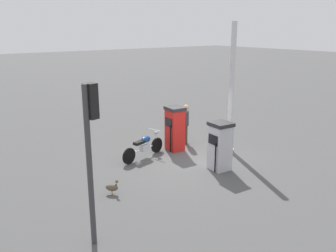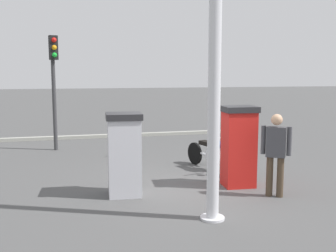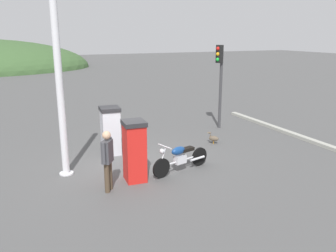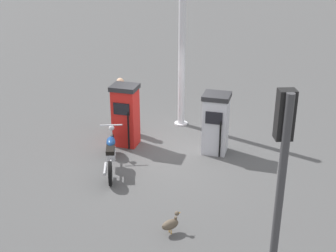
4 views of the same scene
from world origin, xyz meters
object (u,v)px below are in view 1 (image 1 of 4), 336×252
(motorcycle_near_pump, at_px, (144,146))
(attendant_person, at_px, (186,121))
(canopy_support_pole, at_px, (231,91))
(roadside_traffic_light, at_px, (91,137))
(fuel_pump_near, at_px, (175,128))
(fuel_pump_far, at_px, (220,146))
(wandering_duck, at_px, (112,187))

(motorcycle_near_pump, relative_size, attendant_person, 1.25)
(motorcycle_near_pump, relative_size, canopy_support_pole, 0.42)
(roadside_traffic_light, bearing_deg, fuel_pump_near, -143.56)
(fuel_pump_far, distance_m, canopy_support_pole, 2.54)
(fuel_pump_far, relative_size, motorcycle_near_pump, 0.80)
(fuel_pump_near, xyz_separation_m, roadside_traffic_light, (5.10, 3.76, 1.55))
(fuel_pump_far, relative_size, roadside_traffic_light, 0.46)
(fuel_pump_near, bearing_deg, motorcycle_near_pump, 0.52)
(fuel_pump_near, xyz_separation_m, wandering_duck, (3.73, 1.92, -0.65))
(fuel_pump_far, xyz_separation_m, canopy_support_pole, (-1.68, -1.18, 1.49))
(fuel_pump_near, bearing_deg, roadside_traffic_light, 36.44)
(attendant_person, bearing_deg, fuel_pump_near, 23.55)
(fuel_pump_far, relative_size, attendant_person, 1.01)
(fuel_pump_far, xyz_separation_m, wandering_duck, (3.73, -0.49, -0.61))
(canopy_support_pole, bearing_deg, attendant_person, -62.86)
(canopy_support_pole, bearing_deg, fuel_pump_near, -36.37)
(attendant_person, height_order, wandering_duck, attendant_person)
(canopy_support_pole, bearing_deg, motorcycle_near_pump, -21.61)
(fuel_pump_near, height_order, fuel_pump_far, fuel_pump_near)
(fuel_pump_near, bearing_deg, wandering_duck, 27.29)
(motorcycle_near_pump, distance_m, attendant_person, 2.34)
(roadside_traffic_light, relative_size, canopy_support_pole, 0.73)
(motorcycle_near_pump, relative_size, wandering_duck, 4.51)
(motorcycle_near_pump, bearing_deg, roadside_traffic_light, 45.48)
(fuel_pump_near, xyz_separation_m, canopy_support_pole, (-1.68, 1.24, 1.45))
(fuel_pump_near, height_order, canopy_support_pole, canopy_support_pole)
(roadside_traffic_light, bearing_deg, fuel_pump_far, -165.19)
(fuel_pump_near, bearing_deg, attendant_person, -156.45)
(fuel_pump_far, bearing_deg, roadside_traffic_light, 14.81)
(fuel_pump_far, xyz_separation_m, attendant_person, (-0.85, -2.79, 0.10))
(motorcycle_near_pump, distance_m, wandering_duck, 3.02)
(attendant_person, bearing_deg, canopy_support_pole, 117.14)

